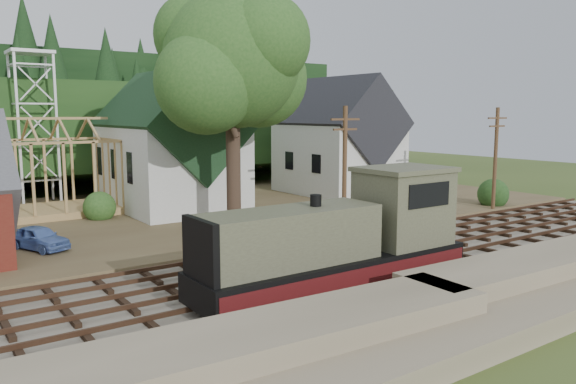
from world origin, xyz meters
TOP-DOWN VIEW (x-y plane):
  - ground at (0.00, 0.00)m, footprint 140.00×140.00m
  - embankment at (0.00, -8.50)m, footprint 64.00×5.00m
  - railroad_bed at (0.00, 0.00)m, footprint 64.00×11.00m
  - village_flat at (0.00, 18.00)m, footprint 64.00×26.00m
  - hillside at (0.00, 42.00)m, footprint 70.00×28.96m
  - ridge at (0.00, 58.00)m, footprint 80.00×20.00m
  - church at (2.00, 19.68)m, footprint 8.40×15.17m
  - farmhouse at (18.00, 19.00)m, footprint 8.40×10.80m
  - timber_frame at (-6.00, 22.00)m, footprint 8.20×6.20m
  - lattice_tower at (-6.00, 28.00)m, footprint 3.20×3.20m
  - big_tree at (2.17, 10.08)m, footprint 10.90×8.40m
  - telegraph_pole_near at (7.00, 5.20)m, footprint 2.20×0.28m
  - telegraph_pole_far at (22.00, 5.20)m, footprint 2.20×0.28m
  - locomotive at (-0.02, -3.00)m, footprint 12.56×3.14m
  - car_blue at (-9.31, 11.19)m, footprint 2.94×4.10m
  - car_red at (24.06, 16.04)m, footprint 4.46×3.65m

SIDE VIEW (x-z plane):
  - ground at x=0.00m, z-range 0.00..0.00m
  - embankment at x=0.00m, z-range -0.80..0.80m
  - hillside at x=0.00m, z-range -6.37..6.37m
  - ridge at x=0.00m, z-range -6.00..6.00m
  - railroad_bed at x=0.00m, z-range 0.00..0.16m
  - village_flat at x=0.00m, z-range 0.00..0.30m
  - car_red at x=24.06m, z-range 0.30..1.43m
  - car_blue at x=-9.31m, z-range 0.30..1.60m
  - locomotive at x=-0.02m, z-range -0.30..4.71m
  - timber_frame at x=-6.00m, z-range -0.23..6.76m
  - telegraph_pole_near at x=7.00m, z-range 0.25..8.25m
  - telegraph_pole_far at x=22.00m, z-range 0.25..8.25m
  - farmhouse at x=18.00m, z-range -0.43..10.17m
  - church at x=2.00m, z-range -1.32..11.68m
  - lattice_tower at x=-6.00m, z-range 3.97..16.10m
  - big_tree at x=2.17m, z-range 2.87..17.57m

